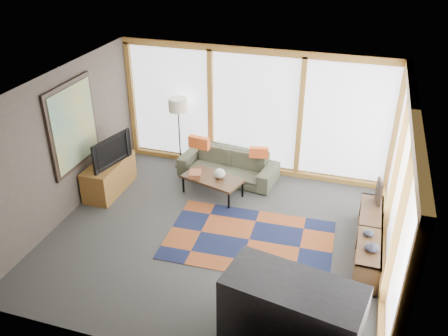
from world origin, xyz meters
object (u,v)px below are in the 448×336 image
(sofa, at_px, (228,165))
(floor_lamp, at_px, (179,133))
(bar_counter, at_px, (291,317))
(television, at_px, (108,150))
(bookshelf, at_px, (369,240))
(tv_console, at_px, (109,176))
(coffee_table, at_px, (213,186))

(sofa, relative_size, floor_lamp, 1.29)
(sofa, height_order, bar_counter, bar_counter)
(floor_lamp, bearing_deg, sofa, -10.09)
(television, distance_m, bar_counter, 4.80)
(bookshelf, height_order, tv_console, tv_console)
(bookshelf, height_order, bar_counter, bar_counter)
(floor_lamp, height_order, tv_console, floor_lamp)
(bar_counter, bearing_deg, floor_lamp, 137.42)
(bookshelf, relative_size, television, 2.05)
(bar_counter, bearing_deg, tv_console, 156.13)
(sofa, relative_size, tv_console, 1.59)
(sofa, bearing_deg, floor_lamp, 176.80)
(floor_lamp, distance_m, television, 1.63)
(sofa, relative_size, bar_counter, 1.19)
(sofa, height_order, coffee_table, sofa)
(bookshelf, height_order, television, television)
(television, bearing_deg, tv_console, 82.39)
(sofa, xyz_separation_m, floor_lamp, (-1.12, 0.20, 0.47))
(tv_console, bearing_deg, television, -21.16)
(coffee_table, relative_size, bookshelf, 0.56)
(bar_counter, bearing_deg, coffee_table, 133.32)
(coffee_table, bearing_deg, television, -166.19)
(bookshelf, bearing_deg, television, 174.34)
(sofa, distance_m, tv_console, 2.35)
(sofa, distance_m, coffee_table, 0.73)
(coffee_table, bearing_deg, sofa, 82.63)
(floor_lamp, height_order, bookshelf, floor_lamp)
(tv_console, bearing_deg, bookshelf, -5.88)
(coffee_table, distance_m, tv_console, 2.01)
(coffee_table, bearing_deg, bookshelf, -17.91)
(floor_lamp, xyz_separation_m, bookshelf, (3.94, -1.85, -0.51))
(floor_lamp, xyz_separation_m, tv_console, (-0.93, -1.35, -0.45))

